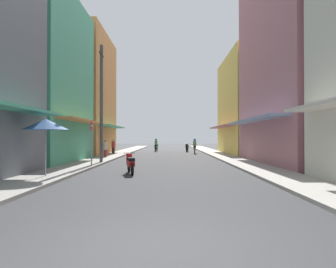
{
  "coord_description": "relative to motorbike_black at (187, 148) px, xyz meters",
  "views": [
    {
      "loc": [
        0.28,
        -4.48,
        1.71
      ],
      "look_at": [
        0.08,
        21.03,
        1.99
      ],
      "focal_mm": 32.58,
      "sensor_mm": 36.0,
      "label": 1
    }
  ],
  "objects": [
    {
      "name": "motorbike_green",
      "position": [
        -3.73,
        1.1,
        0.2
      ],
      "size": [
        0.55,
        1.81,
        1.58
      ],
      "color": "black",
      "rests_on": "ground"
    },
    {
      "name": "ground_plane",
      "position": [
        -2.27,
        -9.12,
        -0.5
      ],
      "size": [
        116.89,
        116.89,
        0.0
      ],
      "primitive_type": "plane",
      "color": "#38383A"
    },
    {
      "name": "building_right_mid",
      "position": [
        6.75,
        -16.56,
        6.29
      ],
      "size": [
        7.05,
        11.68,
        13.61
      ],
      "color": "#B7727F",
      "rests_on": "ground"
    },
    {
      "name": "sidewalk_right",
      "position": [
        2.71,
        -9.12,
        -0.44
      ],
      "size": [
        2.09,
        61.13,
        0.12
      ],
      "primitive_type": "cube",
      "color": "#ADA89E",
      "rests_on": "ground"
    },
    {
      "name": "vendor_umbrella",
      "position": [
        -7.14,
        -23.64,
        1.74
      ],
      "size": [
        1.86,
        1.86,
        2.47
      ],
      "color": "#99999E",
      "rests_on": "ground"
    },
    {
      "name": "building_right_far",
      "position": [
        6.75,
        -4.69,
        4.5
      ],
      "size": [
        7.05,
        11.07,
        10.02
      ],
      "color": "#EFD159",
      "rests_on": "ground"
    },
    {
      "name": "sidewalk_left",
      "position": [
        -7.24,
        -9.12,
        -0.44
      ],
      "size": [
        2.09,
        61.13,
        0.12
      ],
      "primitive_type": "cube",
      "color": "#9E9991",
      "rests_on": "ground"
    },
    {
      "name": "pedestrian_foreground",
      "position": [
        -7.26,
        -11.48,
        0.26
      ],
      "size": [
        0.34,
        0.34,
        1.55
      ],
      "color": "#99333F",
      "rests_on": "ground"
    },
    {
      "name": "street_sign_no_entry",
      "position": [
        -6.35,
        -19.36,
        1.21
      ],
      "size": [
        0.07,
        0.6,
        2.65
      ],
      "color": "gray",
      "rests_on": "ground"
    },
    {
      "name": "motorbike_white",
      "position": [
        0.6,
        -3.73,
        0.2
      ],
      "size": [
        0.55,
        1.81,
        1.58
      ],
      "color": "black",
      "rests_on": "ground"
    },
    {
      "name": "building_left_far",
      "position": [
        -11.28,
        -5.64,
        5.5
      ],
      "size": [
        7.05,
        9.65,
        12.02
      ],
      "color": "#D88C4C",
      "rests_on": "ground"
    },
    {
      "name": "motorbike_red",
      "position": [
        -3.87,
        -21.89,
        0.0
      ],
      "size": [
        0.67,
        1.77,
        0.96
      ],
      "color": "black",
      "rests_on": "ground"
    },
    {
      "name": "utility_pole",
      "position": [
        -6.45,
        -16.58,
        3.42
      ],
      "size": [
        0.2,
        1.2,
        7.69
      ],
      "color": "#4C4C4F",
      "rests_on": "ground"
    },
    {
      "name": "pedestrian_far",
      "position": [
        -7.56,
        -6.52,
        0.42
      ],
      "size": [
        0.44,
        0.44,
        1.64
      ],
      "color": "#262628",
      "rests_on": "ground"
    },
    {
      "name": "motorbike_black",
      "position": [
        0.0,
        0.0,
        0.0
      ],
      "size": [
        0.59,
        1.8,
        0.96
      ],
      "color": "black",
      "rests_on": "ground"
    },
    {
      "name": "building_left_mid",
      "position": [
        -11.28,
        -15.78,
        5.08
      ],
      "size": [
        7.05,
        8.93,
        11.18
      ],
      "color": "#4CB28C",
      "rests_on": "ground"
    }
  ]
}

